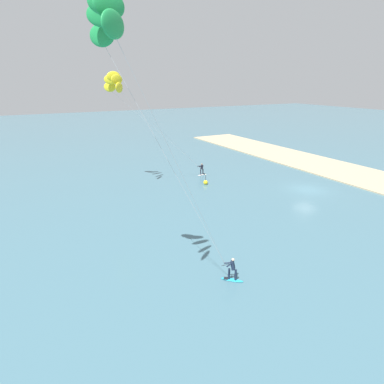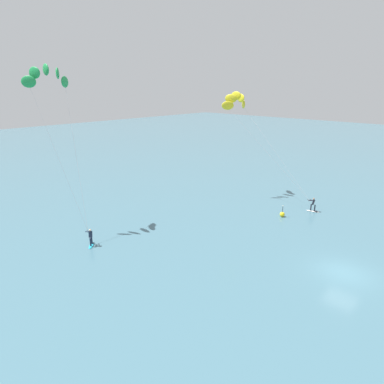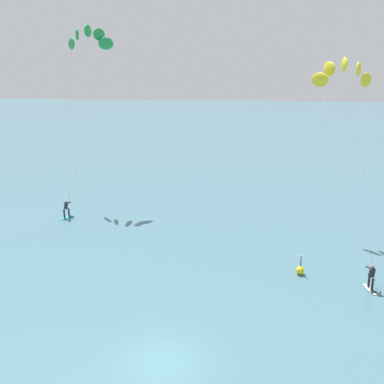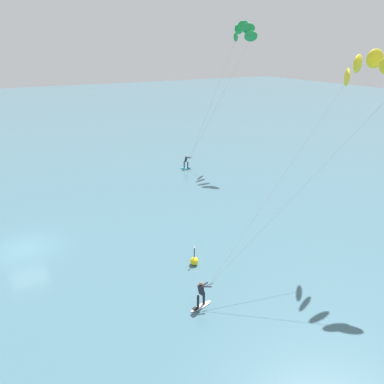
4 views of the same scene
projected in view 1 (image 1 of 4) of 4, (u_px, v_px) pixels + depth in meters
The scene contains 5 objects.
ground_plane at pixel (307, 190), 39.51m from camera, with size 240.00×240.00×0.00m, color #426B7A.
sand_strip at pixel (365, 177), 44.49m from camera, with size 80.00×9.95×0.16m, color tan.
kitesurfer_nearshore at pixel (119, 87), 36.52m from camera, with size 4.85×13.25×13.64m.
kitesurfer_mid_water at pixel (115, 35), 14.44m from camera, with size 4.64×8.44×16.38m.
marker_buoy at pixel (206, 182), 41.38m from camera, with size 0.56×0.56×1.38m.
Camera 1 is at (-26.17, 30.28, 12.60)m, focal length 30.17 mm.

